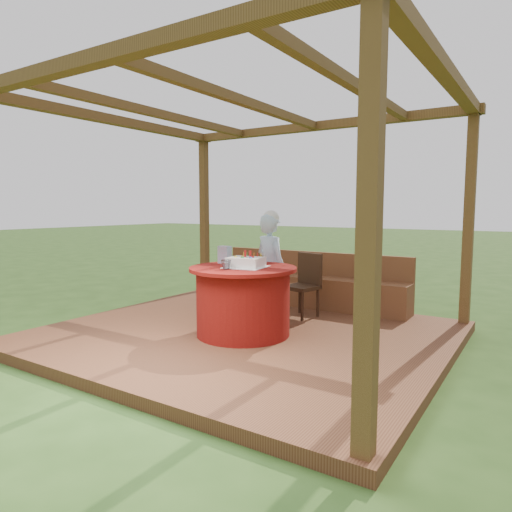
{
  "coord_description": "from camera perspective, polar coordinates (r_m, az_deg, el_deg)",
  "views": [
    {
      "loc": [
        2.98,
        -4.39,
        1.59
      ],
      "look_at": [
        0.0,
        0.25,
        1.0
      ],
      "focal_mm": 32.0,
      "sensor_mm": 36.0,
      "label": 1
    }
  ],
  "objects": [
    {
      "name": "ground",
      "position": [
        5.54,
        -1.42,
        -10.58
      ],
      "size": [
        60.0,
        60.0,
        0.0
      ],
      "primitive_type": "plane",
      "color": "#254316",
      "rests_on": "ground"
    },
    {
      "name": "deck",
      "position": [
        5.52,
        -1.43,
        -9.98
      ],
      "size": [
        4.5,
        4.0,
        0.12
      ],
      "primitive_type": "cube",
      "color": "brown",
      "rests_on": "ground"
    },
    {
      "name": "pergola",
      "position": [
        5.37,
        -1.49,
        14.86
      ],
      "size": [
        4.5,
        4.0,
        2.72
      ],
      "color": "brown",
      "rests_on": "deck"
    },
    {
      "name": "bench",
      "position": [
        6.9,
        6.63,
        -3.99
      ],
      "size": [
        3.0,
        0.42,
        0.8
      ],
      "color": "brown",
      "rests_on": "deck"
    },
    {
      "name": "table",
      "position": [
        5.28,
        -1.63,
        -5.58
      ],
      "size": [
        1.23,
        1.23,
        0.79
      ],
      "color": "maroon",
      "rests_on": "deck"
    },
    {
      "name": "chair",
      "position": [
        6.21,
        6.1,
        -3.26
      ],
      "size": [
        0.48,
        0.48,
        0.85
      ],
      "color": "#321D0F",
      "rests_on": "deck"
    },
    {
      "name": "elderly_woman",
      "position": [
        5.79,
        1.85,
        -1.36
      ],
      "size": [
        0.59,
        0.5,
        1.43
      ],
      "color": "#99C8E3",
      "rests_on": "deck"
    },
    {
      "name": "birthday_cake",
      "position": [
        5.18,
        -1.28,
        -0.78
      ],
      "size": [
        0.49,
        0.49,
        0.19
      ],
      "color": "white",
      "rests_on": "table"
    },
    {
      "name": "gift_bag",
      "position": [
        5.55,
        -3.93,
        0.16
      ],
      "size": [
        0.15,
        0.1,
        0.21
      ],
      "primitive_type": "cube",
      "rotation": [
        0.0,
        0.0,
        -0.06
      ],
      "color": "#D58ABA",
      "rests_on": "table"
    },
    {
      "name": "drinking_glass",
      "position": [
        5.02,
        -3.75,
        -1.08
      ],
      "size": [
        0.13,
        0.13,
        0.11
      ],
      "primitive_type": "imported",
      "rotation": [
        0.0,
        0.0,
        -0.12
      ],
      "color": "white",
      "rests_on": "table"
    }
  ]
}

